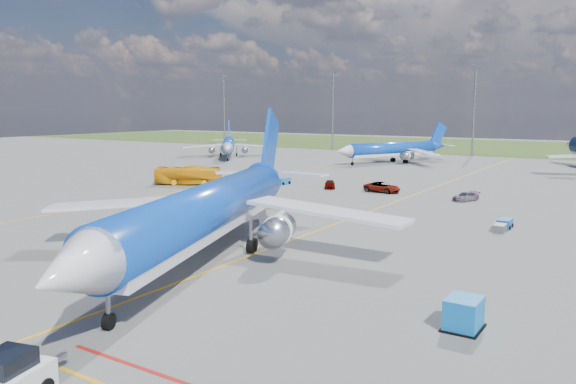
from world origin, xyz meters
The scene contains 14 objects.
ground centered at (0.00, 0.00, 0.00)m, with size 400.00×400.00×0.00m, color #5B5B58.
grass_strip centered at (0.00, 150.00, 0.00)m, with size 400.00×80.00×0.01m, color #2D4719.
taxiway_lines centered at (0.17, 27.70, 0.01)m, with size 60.25×160.00×0.02m.
floodlight_masts centered at (10.00, 110.00, 12.56)m, with size 202.20×0.50×22.70m.
bg_jet_nw centered at (-60.17, 74.25, 0.00)m, with size 25.01×32.83×8.60m, color #0C41B1, non-canonical shape.
bg_jet_nnw centered at (-20.43, 82.23, 0.00)m, with size 25.36×33.29×8.72m, color #0C41B1, non-canonical shape.
main_airliner centered at (-2.16, -1.70, 0.00)m, with size 33.82×44.39×11.63m, color #0C41B1, non-canonical shape.
uld_container centered at (18.96, -5.22, 0.87)m, with size 1.75×2.18×1.75m, color blue.
apron_bus centered at (-33.96, 30.90, 1.46)m, with size 2.45×10.48×2.92m, color #F1A30E.
service_car_a centered at (-13.06, 39.32, 0.63)m, with size 1.50×3.72×1.27m, color #999999.
service_car_b centered at (-4.75, 39.71, 0.74)m, with size 2.45×5.31×1.48m, color #999999.
service_car_c centered at (7.45, 38.49, 0.57)m, with size 1.60×3.93×1.14m, color #999999.
baggage_tug_w centered at (15.34, 22.72, 0.44)m, with size 1.21×4.20×0.94m.
baggage_tug_c centered at (-21.61, 38.40, 0.50)m, with size 1.74×4.84×1.06m.
Camera 1 is at (26.51, -35.08, 11.94)m, focal length 35.00 mm.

